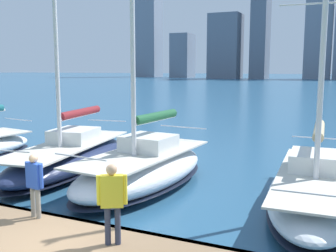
{
  "coord_description": "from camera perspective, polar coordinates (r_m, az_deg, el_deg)",
  "views": [
    {
      "loc": [
        -5.59,
        5.99,
        4.2
      ],
      "look_at": [
        0.03,
        -6.38,
        2.2
      ],
      "focal_mm": 42.0,
      "sensor_mm": 36.0,
      "label": 1
    }
  ],
  "objects": [
    {
      "name": "sailboat_tan",
      "position": [
        12.9,
        20.61,
        -8.34
      ],
      "size": [
        3.04,
        8.21,
        9.21
      ],
      "color": "silver",
      "rests_on": "ground"
    },
    {
      "name": "dock_pier",
      "position": [
        9.04,
        -17.21,
        -15.89
      ],
      "size": [
        28.0,
        2.8,
        0.6
      ],
      "color": "#896B4C",
      "rests_on": "ground"
    },
    {
      "name": "sailboat_forest",
      "position": [
        13.94,
        -3.65,
        -6.1
      ],
      "size": [
        3.36,
        7.23,
        10.21
      ],
      "color": "white",
      "rests_on": "ground"
    },
    {
      "name": "person_yellow_shirt",
      "position": [
        8.18,
        -8.12,
        -10.09
      ],
      "size": [
        0.56,
        0.39,
        1.7
      ],
      "color": "#2D3347",
      "rests_on": "dock_pier"
    },
    {
      "name": "person_blue_shirt",
      "position": [
        10.06,
        -18.81,
        -7.38
      ],
      "size": [
        0.58,
        0.23,
        1.58
      ],
      "color": "gray",
      "rests_on": "dock_pier"
    },
    {
      "name": "city_skyline",
      "position": [
        165.26,
        19.34,
        12.34
      ],
      "size": [
        173.23,
        24.94,
        49.11
      ],
      "color": "slate",
      "rests_on": "ground"
    },
    {
      "name": "sailboat_maroon",
      "position": [
        16.62,
        -14.15,
        -4.13
      ],
      "size": [
        3.89,
        8.55,
        11.85
      ],
      "color": "navy",
      "rests_on": "ground"
    }
  ]
}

